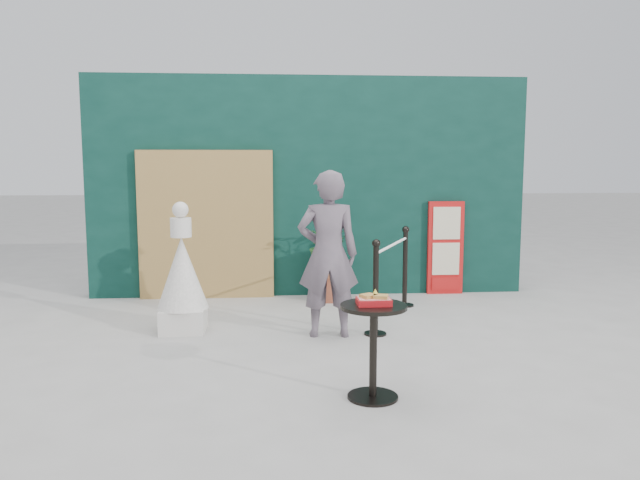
{
  "coord_description": "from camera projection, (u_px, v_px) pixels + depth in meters",
  "views": [
    {
      "loc": [
        -0.53,
        -5.5,
        1.85
      ],
      "look_at": [
        0.0,
        1.2,
        1.0
      ],
      "focal_mm": 35.0,
      "sensor_mm": 36.0,
      "label": 1
    }
  ],
  "objects": [
    {
      "name": "planter",
      "position": [
        328.0,
        252.0,
        8.27
      ],
      "size": [
        0.66,
        0.57,
        1.13
      ],
      "color": "brown",
      "rests_on": "ground"
    },
    {
      "name": "back_wall",
      "position": [
        309.0,
        187.0,
        8.64
      ],
      "size": [
        6.0,
        0.3,
        3.0
      ],
      "primitive_type": "cube",
      "color": "#092C25",
      "rests_on": "ground"
    },
    {
      "name": "woman",
      "position": [
        328.0,
        254.0,
        6.55
      ],
      "size": [
        0.65,
        0.44,
        1.76
      ],
      "primitive_type": "imported",
      "rotation": [
        0.0,
        0.0,
        3.12
      ],
      "color": "slate",
      "rests_on": "ground"
    },
    {
      "name": "menu_board",
      "position": [
        445.0,
        248.0,
        8.7
      ],
      "size": [
        0.5,
        0.07,
        1.3
      ],
      "color": "red",
      "rests_on": "ground"
    },
    {
      "name": "statue",
      "position": [
        182.0,
        279.0,
        6.77
      ],
      "size": [
        0.55,
        0.55,
        1.42
      ],
      "color": "silver",
      "rests_on": "ground"
    },
    {
      "name": "food_basket",
      "position": [
        374.0,
        300.0,
        4.81
      ],
      "size": [
        0.26,
        0.19,
        0.11
      ],
      "color": "red",
      "rests_on": "cafe_table"
    },
    {
      "name": "stanchion_barrier",
      "position": [
        392.0,
        278.0,
        7.3
      ],
      "size": [
        0.84,
        1.54,
        1.03
      ],
      "color": "black",
      "rests_on": "ground"
    },
    {
      "name": "cafe_table",
      "position": [
        373.0,
        336.0,
        4.84
      ],
      "size": [
        0.52,
        0.52,
        0.75
      ],
      "color": "black",
      "rests_on": "ground"
    },
    {
      "name": "ground",
      "position": [
        330.0,
        364.0,
        5.71
      ],
      "size": [
        60.0,
        60.0,
        0.0
      ],
      "primitive_type": "plane",
      "color": "#ADAAA5",
      "rests_on": "ground"
    },
    {
      "name": "bamboo_fence",
      "position": [
        206.0,
        225.0,
        8.38
      ],
      "size": [
        1.8,
        0.08,
        2.0
      ],
      "primitive_type": "cube",
      "color": "tan",
      "rests_on": "ground"
    }
  ]
}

